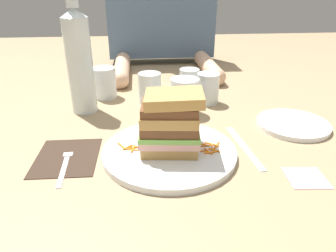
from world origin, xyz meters
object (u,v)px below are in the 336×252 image
(sandwich, at_px, (170,123))
(side_plate, at_px, (293,124))
(empty_tumbler_3, at_px, (104,83))
(water_bottle, at_px, (80,61))
(main_plate, at_px, (169,152))
(empty_tumbler_1, at_px, (150,88))
(juice_glass, at_px, (185,98))
(empty_tumbler_2, at_px, (208,88))
(diner_across, at_px, (161,6))
(napkin_dark, at_px, (67,157))
(empty_tumbler_0, at_px, (189,81))
(fork, at_px, (65,161))
(knife, at_px, (245,148))
(napkin_pink, at_px, (306,178))

(sandwich, distance_m, side_plate, 0.35)
(sandwich, distance_m, empty_tumbler_3, 0.41)
(water_bottle, bearing_deg, main_plate, -50.75)
(sandwich, relative_size, empty_tumbler_1, 1.48)
(juice_glass, height_order, side_plate, juice_glass)
(water_bottle, height_order, empty_tumbler_2, water_bottle)
(water_bottle, height_order, side_plate, water_bottle)
(juice_glass, relative_size, diner_across, 0.19)
(napkin_dark, height_order, empty_tumbler_0, empty_tumbler_0)
(fork, height_order, diner_across, diner_across)
(fork, bearing_deg, napkin_dark, 92.80)
(water_bottle, distance_m, side_plate, 0.58)
(empty_tumbler_1, bearing_deg, sandwich, -84.71)
(main_plate, bearing_deg, juice_glass, 73.94)
(juice_glass, bearing_deg, empty_tumbler_1, 135.06)
(fork, height_order, water_bottle, water_bottle)
(juice_glass, height_order, empty_tumbler_0, juice_glass)
(knife, bearing_deg, fork, -176.52)
(empty_tumbler_1, bearing_deg, empty_tumbler_3, 157.14)
(knife, bearing_deg, empty_tumbler_3, 133.13)
(empty_tumbler_2, distance_m, diner_across, 0.54)
(diner_across, bearing_deg, empty_tumbler_3, -116.92)
(empty_tumbler_3, distance_m, side_plate, 0.57)
(knife, bearing_deg, empty_tumbler_0, 100.65)
(napkin_dark, distance_m, juice_glass, 0.36)
(juice_glass, bearing_deg, napkin_dark, -142.80)
(napkin_dark, distance_m, knife, 0.39)
(sandwich, xyz_separation_m, napkin_pink, (0.25, -0.11, -0.08))
(diner_across, bearing_deg, sandwich, -93.10)
(water_bottle, height_order, empty_tumbler_0, water_bottle)
(main_plate, relative_size, empty_tumbler_2, 3.15)
(water_bottle, distance_m, empty_tumbler_0, 0.36)
(empty_tumbler_1, height_order, diner_across, diner_across)
(napkin_pink, bearing_deg, empty_tumbler_0, 106.90)
(fork, distance_m, empty_tumbler_0, 0.51)
(empty_tumbler_1, xyz_separation_m, diner_across, (0.07, 0.48, 0.19))
(empty_tumbler_2, distance_m, side_plate, 0.27)
(side_plate, xyz_separation_m, napkin_pink, (-0.08, -0.22, -0.01))
(fork, distance_m, empty_tumbler_2, 0.48)
(water_bottle, xyz_separation_m, side_plate, (0.55, -0.16, -0.14))
(sandwich, xyz_separation_m, side_plate, (0.33, 0.11, -0.07))
(napkin_dark, distance_m, empty_tumbler_3, 0.37)
(empty_tumbler_1, bearing_deg, diner_across, 81.42)
(empty_tumbler_0, relative_size, diner_across, 0.15)
(water_bottle, bearing_deg, knife, -33.26)
(fork, height_order, empty_tumbler_3, empty_tumbler_3)
(main_plate, distance_m, diner_across, 0.83)
(juice_glass, distance_m, side_plate, 0.29)
(sandwich, bearing_deg, water_bottle, 129.36)
(empty_tumbler_2, xyz_separation_m, diner_across, (-0.10, 0.50, 0.19))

